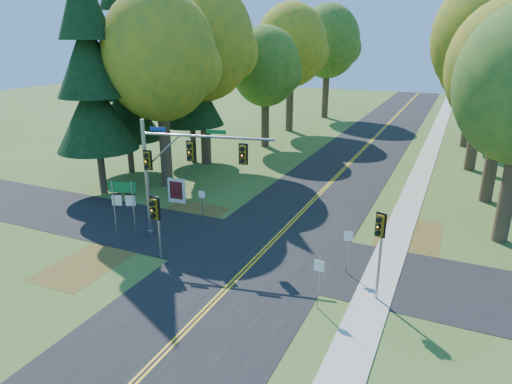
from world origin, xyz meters
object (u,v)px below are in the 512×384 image
at_px(east_signal_pole, 380,235).
at_px(route_sign_cluster, 123,197).
at_px(info_kiosk, 177,191).
at_px(traffic_mast, 176,165).

xyz_separation_m(east_signal_pole, route_sign_cluster, (-14.18, 0.93, -0.76)).
bearing_deg(info_kiosk, route_sign_cluster, -90.78).
bearing_deg(traffic_mast, route_sign_cluster, -171.72).
relative_size(traffic_mast, route_sign_cluster, 2.18).
distance_m(traffic_mast, east_signal_pole, 11.47).
bearing_deg(info_kiosk, traffic_mast, -60.22).
height_order(east_signal_pole, route_sign_cluster, east_signal_pole).
bearing_deg(traffic_mast, east_signal_pole, -21.24).
xyz_separation_m(traffic_mast, east_signal_pole, (11.24, -1.98, -1.20)).
bearing_deg(traffic_mast, info_kiosk, 114.17).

